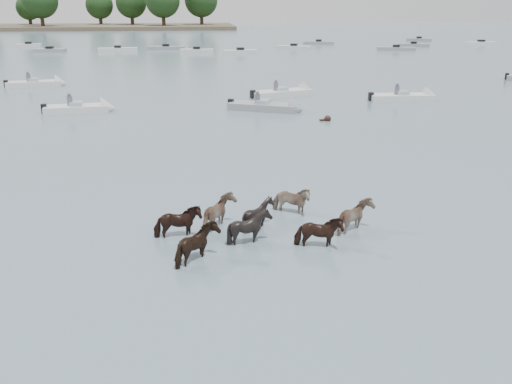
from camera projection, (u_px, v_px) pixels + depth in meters
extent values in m
plane|color=slate|center=(290.00, 266.00, 15.06)|extent=(400.00, 400.00, 0.00)
imported|color=black|center=(178.00, 225.00, 16.77)|extent=(1.57, 0.91, 1.25)
imported|color=#9E846B|center=(220.00, 215.00, 17.46)|extent=(1.21, 1.37, 1.28)
imported|color=black|center=(258.00, 216.00, 17.54)|extent=(1.19, 1.09, 1.18)
imported|color=#837059|center=(291.00, 202.00, 18.72)|extent=(1.57, 1.18, 1.20)
imported|color=black|center=(198.00, 248.00, 15.16)|extent=(1.39, 1.52, 1.28)
imported|color=black|center=(250.00, 229.00, 16.40)|extent=(1.51, 1.46, 1.27)
imported|color=black|center=(318.00, 235.00, 16.07)|extent=(1.51, 0.82, 1.22)
imported|color=#7C6954|center=(356.00, 219.00, 17.19)|extent=(1.48, 1.56, 1.24)
sphere|color=black|center=(328.00, 119.00, 33.49)|extent=(0.44, 0.44, 0.44)
cube|color=black|center=(324.00, 121.00, 33.50)|extent=(0.50, 0.22, 0.18)
cube|color=silver|center=(77.00, 109.00, 36.01)|extent=(4.29, 2.01, 0.55)
cone|color=silver|center=(109.00, 108.00, 36.43)|extent=(1.06, 1.68, 1.60)
cube|color=#99ADB7|center=(76.00, 104.00, 35.89)|extent=(0.91, 1.20, 0.35)
cube|color=black|center=(44.00, 109.00, 35.53)|extent=(0.38, 0.38, 0.60)
cylinder|color=#595966|center=(70.00, 101.00, 35.78)|extent=(0.36, 0.36, 0.70)
sphere|color=#595966|center=(69.00, 95.00, 35.63)|extent=(0.24, 0.24, 0.24)
cube|color=gray|center=(263.00, 107.00, 36.76)|extent=(4.98, 3.41, 0.55)
cone|color=gray|center=(297.00, 109.00, 36.09)|extent=(1.48, 1.83, 1.60)
cube|color=#99ADB7|center=(263.00, 102.00, 36.64)|extent=(1.19, 1.35, 0.35)
cube|color=black|center=(231.00, 103.00, 37.38)|extent=(0.46, 0.46, 0.60)
cylinder|color=#595966|center=(258.00, 99.00, 36.53)|extent=(0.36, 0.36, 0.70)
sphere|color=#595966|center=(258.00, 93.00, 36.38)|extent=(0.24, 0.24, 0.24)
cube|color=silver|center=(281.00, 94.00, 42.22)|extent=(5.20, 3.18, 0.55)
cone|color=silver|center=(308.00, 92.00, 43.26)|extent=(1.39, 1.81, 1.60)
cube|color=#99ADB7|center=(281.00, 89.00, 42.10)|extent=(1.13, 1.32, 0.35)
cube|color=black|center=(253.00, 94.00, 41.12)|extent=(0.45, 0.45, 0.60)
cylinder|color=#595966|center=(276.00, 87.00, 41.99)|extent=(0.36, 0.36, 0.70)
sphere|color=#595966|center=(276.00, 81.00, 41.84)|extent=(0.24, 0.24, 0.24)
cube|color=silver|center=(401.00, 98.00, 40.37)|extent=(4.79, 1.73, 0.55)
cone|color=silver|center=(432.00, 97.00, 40.57)|extent=(0.95, 1.63, 1.60)
cube|color=#99ADB7|center=(402.00, 93.00, 40.26)|extent=(0.83, 1.14, 0.35)
cube|color=black|center=(371.00, 96.00, 40.12)|extent=(0.36, 0.36, 0.60)
cylinder|color=#595966|center=(397.00, 91.00, 40.14)|extent=(0.36, 0.36, 0.70)
sphere|color=#595966|center=(397.00, 85.00, 39.99)|extent=(0.24, 0.24, 0.24)
cube|color=black|center=(507.00, 76.00, 51.10)|extent=(0.48, 0.48, 0.60)
cube|color=silver|center=(34.00, 84.00, 47.12)|extent=(4.72, 2.33, 0.55)
cone|color=silver|center=(61.00, 83.00, 47.72)|extent=(1.16, 1.73, 1.60)
cube|color=#99ADB7|center=(33.00, 80.00, 47.00)|extent=(0.98, 1.24, 0.35)
cube|color=black|center=(6.00, 84.00, 46.46)|extent=(0.40, 0.40, 0.60)
cylinder|color=#595966|center=(28.00, 78.00, 46.89)|extent=(0.36, 0.36, 0.70)
sphere|color=#595966|center=(28.00, 73.00, 46.74)|extent=(0.24, 0.24, 0.24)
cube|color=silver|center=(29.00, 46.00, 89.21)|extent=(4.16, 1.92, 0.60)
cube|color=black|center=(29.00, 43.00, 89.08)|extent=(1.10, 1.10, 0.50)
cube|color=gray|center=(50.00, 51.00, 79.83)|extent=(4.58, 1.57, 0.60)
cube|color=black|center=(50.00, 48.00, 79.70)|extent=(1.02, 1.02, 0.50)
cube|color=silver|center=(118.00, 50.00, 81.43)|extent=(5.98, 2.09, 0.60)
cube|color=black|center=(118.00, 47.00, 81.30)|extent=(1.10, 1.10, 0.50)
cube|color=gray|center=(166.00, 48.00, 84.22)|extent=(5.89, 1.98, 0.60)
cube|color=black|center=(166.00, 46.00, 84.09)|extent=(1.08, 1.08, 0.50)
cube|color=silver|center=(197.00, 51.00, 79.19)|extent=(5.03, 1.97, 0.60)
cube|color=black|center=(197.00, 48.00, 79.07)|extent=(1.09, 1.09, 0.50)
cube|color=silver|center=(240.00, 52.00, 77.70)|extent=(4.94, 1.97, 0.60)
cube|color=black|center=(240.00, 49.00, 77.57)|extent=(1.09, 1.09, 0.50)
cube|color=silver|center=(294.00, 48.00, 85.15)|extent=(5.62, 3.49, 0.60)
cube|color=black|center=(294.00, 45.00, 85.02)|extent=(1.31, 1.31, 0.50)
cube|color=gray|center=(319.00, 43.00, 94.74)|extent=(5.59, 2.72, 0.60)
cube|color=black|center=(319.00, 41.00, 94.61)|extent=(1.21, 1.21, 0.50)
cube|color=gray|center=(396.00, 49.00, 82.75)|extent=(5.96, 3.10, 0.60)
cube|color=black|center=(396.00, 46.00, 82.62)|extent=(1.25, 1.25, 0.50)
cube|color=gray|center=(413.00, 45.00, 89.60)|extent=(5.32, 3.40, 0.60)
cube|color=black|center=(414.00, 43.00, 89.48)|extent=(1.31, 1.31, 0.50)
cube|color=gray|center=(419.00, 40.00, 102.94)|extent=(4.86, 3.20, 0.60)
cube|color=black|center=(419.00, 38.00, 102.82)|extent=(1.31, 1.31, 0.50)
cube|color=silver|center=(481.00, 43.00, 94.11)|extent=(5.33, 1.76, 0.60)
cube|color=black|center=(481.00, 41.00, 93.99)|extent=(1.05, 1.05, 0.50)
cylinder|color=#382619|center=(30.00, 22.00, 155.81)|extent=(1.00, 1.00, 3.11)
sphere|color=black|center=(29.00, 8.00, 154.46)|extent=(6.91, 6.91, 6.91)
cylinder|color=#382619|center=(43.00, 22.00, 144.20)|extent=(1.00, 1.00, 4.19)
sphere|color=black|center=(40.00, 0.00, 142.37)|extent=(9.32, 9.32, 9.32)
cylinder|color=#382619|center=(101.00, 22.00, 156.47)|extent=(1.00, 1.00, 3.50)
sphere|color=black|center=(99.00, 5.00, 154.94)|extent=(7.79, 7.79, 7.79)
cylinder|color=#382619|center=(132.00, 21.00, 154.68)|extent=(1.00, 1.00, 3.89)
sphere|color=black|center=(131.00, 2.00, 152.98)|extent=(8.65, 8.65, 8.65)
cylinder|color=#382619|center=(164.00, 21.00, 148.17)|extent=(1.00, 1.00, 4.21)
sphere|color=black|center=(163.00, 0.00, 146.33)|extent=(9.36, 9.36, 9.36)
cylinder|color=#382619|center=(202.00, 20.00, 154.71)|extent=(1.00, 1.00, 4.22)
sphere|color=black|center=(201.00, 0.00, 152.87)|extent=(9.38, 9.38, 9.38)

